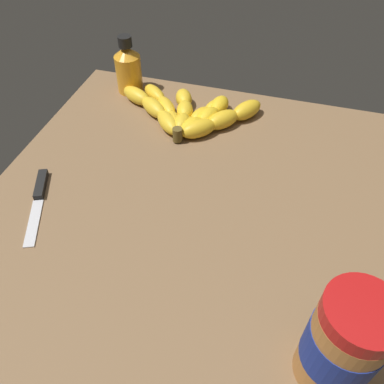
{
  "coord_description": "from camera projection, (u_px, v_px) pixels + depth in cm",
  "views": [
    {
      "loc": [
        -41.2,
        -12.95,
        51.68
      ],
      "look_at": [
        2.6,
        -0.28,
        4.12
      ],
      "focal_mm": 36.91,
      "sensor_mm": 36.0,
      "label": 1
    }
  ],
  "objects": [
    {
      "name": "butter_knife",
      "position": [
        38.0,
        199.0,
        0.7
      ],
      "size": [
        16.55,
        8.19,
        1.2
      ],
      "color": "silver",
      "rests_on": "ground_plane"
    },
    {
      "name": "honey_bottle",
      "position": [
        128.0,
        68.0,
        0.91
      ],
      "size": [
        5.97,
        5.97,
        13.34
      ],
      "color": "orange",
      "rests_on": "ground_plane"
    },
    {
      "name": "peanut_butter_jar",
      "position": [
        343.0,
        344.0,
        0.44
      ],
      "size": [
        8.51,
        8.51,
        16.17
      ],
      "color": "#B27238",
      "rests_on": "ground_plane"
    },
    {
      "name": "banana_bunch",
      "position": [
        189.0,
        113.0,
        0.86
      ],
      "size": [
        18.07,
        33.5,
        3.77
      ],
      "color": "yellow",
      "rests_on": "ground_plane"
    },
    {
      "name": "ground_plane",
      "position": [
        186.0,
        226.0,
        0.69
      ],
      "size": [
        83.38,
        73.84,
        3.65
      ],
      "primitive_type": "cube",
      "color": "brown"
    }
  ]
}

